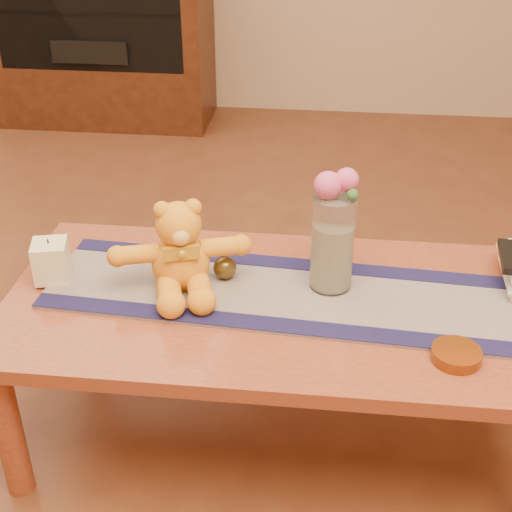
# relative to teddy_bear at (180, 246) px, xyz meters

# --- Properties ---
(floor) EXTENTS (5.50, 5.50, 0.00)m
(floor) POSITION_rel_teddy_bear_xyz_m (0.25, -0.04, -0.57)
(floor) COLOR #582C19
(floor) RESTS_ON ground
(coffee_table_top) EXTENTS (1.40, 0.70, 0.04)m
(coffee_table_top) POSITION_rel_teddy_bear_xyz_m (0.25, -0.04, -0.14)
(coffee_table_top) COLOR maroon
(coffee_table_top) RESTS_ON floor
(table_leg_fl) EXTENTS (0.07, 0.07, 0.41)m
(table_leg_fl) POSITION_rel_teddy_bear_xyz_m (-0.39, -0.33, -0.37)
(table_leg_fl) COLOR maroon
(table_leg_fl) RESTS_ON floor
(table_leg_bl) EXTENTS (0.07, 0.07, 0.41)m
(table_leg_bl) POSITION_rel_teddy_bear_xyz_m (-0.39, 0.25, -0.37)
(table_leg_bl) COLOR maroon
(table_leg_bl) RESTS_ON floor
(table_leg_br) EXTENTS (0.07, 0.07, 0.41)m
(table_leg_br) POSITION_rel_teddy_bear_xyz_m (0.89, 0.25, -0.37)
(table_leg_br) COLOR maroon
(table_leg_br) RESTS_ON floor
(persian_runner) EXTENTS (1.22, 0.43, 0.01)m
(persian_runner) POSITION_rel_teddy_bear_xyz_m (0.25, -0.01, -0.12)
(persian_runner) COLOR #1A1E4B
(persian_runner) RESTS_ON coffee_table_top
(runner_border_near) EXTENTS (1.20, 0.14, 0.00)m
(runner_border_near) POSITION_rel_teddy_bear_xyz_m (0.24, -0.15, -0.12)
(runner_border_near) COLOR #17143E
(runner_border_near) RESTS_ON persian_runner
(runner_border_far) EXTENTS (1.20, 0.14, 0.00)m
(runner_border_far) POSITION_rel_teddy_bear_xyz_m (0.26, 0.14, -0.12)
(runner_border_far) COLOR #17143E
(runner_border_far) RESTS_ON persian_runner
(teddy_bear) EXTENTS (0.41, 0.37, 0.23)m
(teddy_bear) POSITION_rel_teddy_bear_xyz_m (0.00, 0.00, 0.00)
(teddy_bear) COLOR orange
(teddy_bear) RESTS_ON persian_runner
(pillar_candle) EXTENTS (0.11, 0.11, 0.11)m
(pillar_candle) POSITION_rel_teddy_bear_xyz_m (-0.35, -0.01, -0.06)
(pillar_candle) COLOR #F3E9B3
(pillar_candle) RESTS_ON persian_runner
(candle_wick) EXTENTS (0.00, 0.00, 0.01)m
(candle_wick) POSITION_rel_teddy_bear_xyz_m (-0.35, -0.01, -0.00)
(candle_wick) COLOR black
(candle_wick) RESTS_ON pillar_candle
(glass_vase) EXTENTS (0.11, 0.11, 0.26)m
(glass_vase) POSITION_rel_teddy_bear_xyz_m (0.39, 0.04, 0.01)
(glass_vase) COLOR silver
(glass_vase) RESTS_ON persian_runner
(potpourri_fill) EXTENTS (0.09, 0.09, 0.18)m
(potpourri_fill) POSITION_rel_teddy_bear_xyz_m (0.39, 0.04, -0.03)
(potpourri_fill) COLOR beige
(potpourri_fill) RESTS_ON glass_vase
(rose_left) EXTENTS (0.07, 0.07, 0.07)m
(rose_left) POSITION_rel_teddy_bear_xyz_m (0.37, 0.03, 0.18)
(rose_left) COLOR #D44A7E
(rose_left) RESTS_ON glass_vase
(rose_right) EXTENTS (0.06, 0.06, 0.06)m
(rose_right) POSITION_rel_teddy_bear_xyz_m (0.42, 0.04, 0.19)
(rose_right) COLOR #D44A7E
(rose_right) RESTS_ON glass_vase
(blue_flower_back) EXTENTS (0.04, 0.04, 0.04)m
(blue_flower_back) POSITION_rel_teddy_bear_xyz_m (0.40, 0.07, 0.17)
(blue_flower_back) COLOR #444595
(blue_flower_back) RESTS_ON glass_vase
(blue_flower_side) EXTENTS (0.04, 0.04, 0.04)m
(blue_flower_side) POSITION_rel_teddy_bear_xyz_m (0.36, 0.06, 0.16)
(blue_flower_side) COLOR #444595
(blue_flower_side) RESTS_ON glass_vase
(leaf_sprig) EXTENTS (0.03, 0.03, 0.03)m
(leaf_sprig) POSITION_rel_teddy_bear_xyz_m (0.43, 0.02, 0.16)
(leaf_sprig) COLOR #33662D
(leaf_sprig) RESTS_ON glass_vase
(bronze_ball) EXTENTS (0.07, 0.07, 0.06)m
(bronze_ball) POSITION_rel_teddy_bear_xyz_m (0.11, 0.04, -0.09)
(bronze_ball) COLOR #4D3D19
(bronze_ball) RESTS_ON persian_runner
(book_bottom) EXTENTS (0.17, 0.23, 0.02)m
(book_bottom) POSITION_rel_teddy_bear_xyz_m (0.85, 0.12, -0.11)
(book_bottom) COLOR beige
(book_bottom) RESTS_ON coffee_table_top
(book_lower) EXTENTS (0.20, 0.25, 0.02)m
(book_lower) POSITION_rel_teddy_bear_xyz_m (0.86, 0.11, -0.10)
(book_lower) COLOR beige
(book_lower) RESTS_ON book_bottom
(book_upper) EXTENTS (0.17, 0.23, 0.02)m
(book_upper) POSITION_rel_teddy_bear_xyz_m (0.85, 0.12, -0.08)
(book_upper) COLOR beige
(book_upper) RESTS_ON book_lower
(book_top) EXTENTS (0.19, 0.24, 0.02)m
(book_top) POSITION_rel_teddy_bear_xyz_m (0.86, 0.12, -0.06)
(book_top) COLOR beige
(book_top) RESTS_ON book_upper
(tv_remote) EXTENTS (0.06, 0.16, 0.02)m
(tv_remote) POSITION_rel_teddy_bear_xyz_m (0.85, 0.11, -0.04)
(tv_remote) COLOR black
(tv_remote) RESTS_ON book_top
(amber_dish) EXTENTS (0.15, 0.15, 0.03)m
(amber_dish) POSITION_rel_teddy_bear_xyz_m (0.68, -0.23, -0.11)
(amber_dish) COLOR #BF5914
(amber_dish) RESTS_ON coffee_table_top
(media_cabinet) EXTENTS (1.20, 0.50, 1.10)m
(media_cabinet) POSITION_rel_teddy_bear_xyz_m (-0.95, 2.44, -0.02)
(media_cabinet) COLOR black
(media_cabinet) RESTS_ON floor
(cabinet_cavity) EXTENTS (1.02, 0.03, 0.61)m
(cabinet_cavity) POSITION_rel_teddy_bear_xyz_m (-0.95, 2.21, 0.09)
(cabinet_cavity) COLOR black
(cabinet_cavity) RESTS_ON media_cabinet
(cabinet_shelf) EXTENTS (1.02, 0.20, 0.02)m
(cabinet_shelf) POSITION_rel_teddy_bear_xyz_m (-0.95, 2.29, 0.09)
(cabinet_shelf) COLOR black
(cabinet_shelf) RESTS_ON media_cabinet
(stereo_lower) EXTENTS (0.42, 0.28, 0.12)m
(stereo_lower) POSITION_rel_teddy_bear_xyz_m (-0.95, 2.31, -0.11)
(stereo_lower) COLOR black
(stereo_lower) RESTS_ON media_cabinet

